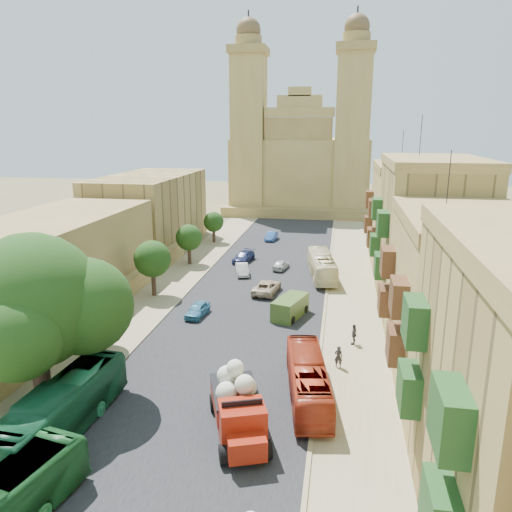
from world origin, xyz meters
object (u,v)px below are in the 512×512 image
(red_truck, at_px, (238,405))
(bus_cream_east, at_px, (322,266))
(church, at_px, (301,163))
(car_dkblue, at_px, (244,257))
(car_cream, at_px, (267,287))
(car_blue_b, at_px, (271,236))
(ficus_tree, at_px, (35,305))
(street_tree_a, at_px, (94,302))
(street_tree_c, at_px, (189,238))
(car_blue_a, at_px, (198,310))
(pedestrian_c, at_px, (354,334))
(street_tree_b, at_px, (152,259))
(bus_green_north, at_px, (60,410))
(bus_red_east, at_px, (308,380))
(street_tree_d, at_px, (214,222))
(olive_pickup, at_px, (290,307))
(car_white_a, at_px, (242,269))
(pedestrian_a, at_px, (338,357))
(car_white_b, at_px, (281,265))

(red_truck, xyz_separation_m, bus_cream_east, (3.27, 30.21, -0.34))
(church, height_order, car_dkblue, church)
(car_cream, bearing_deg, car_blue_b, -76.00)
(bus_cream_east, xyz_separation_m, car_blue_b, (-8.19, 17.87, -0.75))
(ficus_tree, bearing_deg, church, 82.81)
(street_tree_a, xyz_separation_m, street_tree_c, (0.00, 24.00, -0.24))
(car_blue_a, bearing_deg, pedestrian_c, -9.52)
(car_cream, bearing_deg, street_tree_a, 60.09)
(car_blue_a, bearing_deg, car_dkblue, 94.25)
(ficus_tree, relative_size, pedestrian_c, 6.34)
(ficus_tree, bearing_deg, bus_cream_east, 61.61)
(ficus_tree, bearing_deg, street_tree_a, 94.25)
(street_tree_b, relative_size, street_tree_c, 1.14)
(bus_green_north, height_order, bus_cream_east, bus_green_north)
(street_tree_b, height_order, bus_red_east, street_tree_b)
(street_tree_c, height_order, bus_red_east, street_tree_c)
(ficus_tree, height_order, street_tree_a, ficus_tree)
(ficus_tree, distance_m, pedestrian_c, 22.78)
(bus_cream_east, height_order, car_dkblue, bus_cream_east)
(church, height_order, car_blue_a, church)
(street_tree_c, distance_m, bus_green_north, 35.22)
(street_tree_c, xyz_separation_m, street_tree_d, (0.00, 12.00, -0.29))
(red_truck, height_order, car_blue_a, red_truck)
(street_tree_a, height_order, pedestrian_c, street_tree_a)
(olive_pickup, xyz_separation_m, car_blue_b, (-5.93, 30.31, -0.25))
(car_blue_a, distance_m, car_cream, 8.94)
(car_white_a, xyz_separation_m, pedestrian_a, (11.07, -21.04, 0.18))
(street_tree_d, bearing_deg, street_tree_c, -90.00)
(red_truck, xyz_separation_m, car_white_a, (-5.72, 29.77, -1.08))
(car_blue_a, height_order, car_blue_b, car_blue_b)
(street_tree_a, xyz_separation_m, car_dkblue, (6.37, 26.08, -2.89))
(street_tree_b, xyz_separation_m, car_cream, (11.00, 2.59, -3.10))
(street_tree_d, height_order, bus_red_east, street_tree_d)
(ficus_tree, height_order, car_white_a, ficus_tree)
(bus_red_east, distance_m, car_cream, 20.34)
(car_white_a, relative_size, pedestrian_a, 2.37)
(car_blue_b, bearing_deg, pedestrian_c, -66.87)
(bus_green_north, relative_size, pedestrian_c, 6.39)
(car_white_a, height_order, pedestrian_a, pedestrian_a)
(street_tree_c, relative_size, car_blue_b, 1.31)
(ficus_tree, distance_m, car_white_a, 29.84)
(car_blue_a, bearing_deg, bus_green_north, -91.64)
(street_tree_d, relative_size, bus_green_north, 0.42)
(church, distance_m, car_white_b, 44.14)
(church, xyz_separation_m, ficus_tree, (-9.41, -74.61, -3.29))
(street_tree_b, distance_m, pedestrian_c, 21.43)
(ficus_tree, relative_size, car_cream, 2.22)
(street_tree_c, xyz_separation_m, bus_green_north, (3.50, -35.00, -1.81))
(car_dkblue, xyz_separation_m, car_white_b, (5.02, -2.66, -0.08))
(car_white_b, distance_m, car_blue_b, 15.79)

